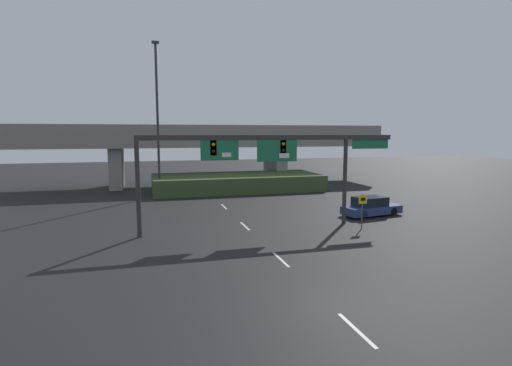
% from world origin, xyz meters
% --- Properties ---
extents(ground_plane, '(160.00, 160.00, 0.00)m').
position_xyz_m(ground_plane, '(0.00, 0.00, 0.00)').
color(ground_plane, black).
extents(lane_markings, '(0.14, 40.04, 0.01)m').
position_xyz_m(lane_markings, '(0.00, 16.67, 0.00)').
color(lane_markings, silver).
rests_on(lane_markings, ground).
extents(signal_gantry, '(17.38, 0.44, 6.21)m').
position_xyz_m(signal_gantry, '(1.14, 11.82, 5.09)').
color(signal_gantry, '#2D2D30').
rests_on(signal_gantry, ground).
extents(speed_limit_sign, '(0.60, 0.11, 2.36)m').
position_xyz_m(speed_limit_sign, '(7.29, 10.02, 1.54)').
color(speed_limit_sign, '#4C4C4C').
rests_on(speed_limit_sign, ground).
extents(highway_light_pole_near, '(0.70, 0.36, 15.23)m').
position_xyz_m(highway_light_pole_near, '(-5.13, 28.30, 8.00)').
color(highway_light_pole_near, '#2D2D30').
rests_on(highway_light_pole_near, ground).
extents(overpass_bridge, '(45.59, 7.14, 7.26)m').
position_xyz_m(overpass_bridge, '(0.00, 35.69, 5.18)').
color(overpass_bridge, gray).
rests_on(overpass_bridge, ground).
extents(grass_embankment, '(18.39, 7.85, 1.73)m').
position_xyz_m(grass_embankment, '(3.35, 30.07, 0.86)').
color(grass_embankment, '#384C28').
rests_on(grass_embankment, ground).
extents(parked_sedan_near_right, '(4.91, 2.52, 1.48)m').
position_xyz_m(parked_sedan_near_right, '(10.23, 13.71, 0.68)').
color(parked_sedan_near_right, navy).
rests_on(parked_sedan_near_right, ground).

